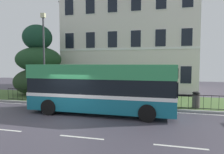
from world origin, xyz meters
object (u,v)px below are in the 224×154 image
(georgian_townhouse, at_px, (132,34))
(evergreen_tree, at_px, (38,65))
(litter_bin, at_px, (196,100))
(street_lamp_post, at_px, (44,51))
(single_decker_bus, at_px, (101,88))

(georgian_townhouse, distance_m, evergreen_tree, 12.15)
(georgian_townhouse, height_order, evergreen_tree, georgian_townhouse)
(evergreen_tree, bearing_deg, litter_bin, -11.90)
(georgian_townhouse, relative_size, street_lamp_post, 2.09)
(single_decker_bus, relative_size, street_lamp_post, 1.28)
(street_lamp_post, relative_size, litter_bin, 6.27)
(street_lamp_post, xyz_separation_m, litter_bin, (11.61, -0.01, -3.47))
(street_lamp_post, height_order, litter_bin, street_lamp_post)
(georgian_townhouse, bearing_deg, evergreen_tree, -135.75)
(evergreen_tree, xyz_separation_m, single_decker_bus, (8.32, -5.50, -1.43))
(single_decker_bus, distance_m, litter_bin, 6.55)
(evergreen_tree, relative_size, street_lamp_post, 0.98)
(georgian_townhouse, xyz_separation_m, evergreen_tree, (-8.25, -8.03, -3.90))
(georgian_townhouse, distance_m, single_decker_bus, 14.55)
(georgian_townhouse, height_order, litter_bin, georgian_townhouse)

